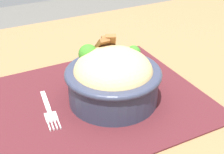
{
  "coord_description": "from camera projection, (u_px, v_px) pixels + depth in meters",
  "views": [
    {
      "loc": [
        0.24,
        0.48,
        1.12
      ],
      "look_at": [
        -0.01,
        -0.0,
        0.79
      ],
      "focal_mm": 53.41,
      "sensor_mm": 36.0,
      "label": 1
    }
  ],
  "objects": [
    {
      "name": "table",
      "position": [
        110.0,
        125.0,
        0.68
      ],
      "size": [
        1.37,
        0.96,
        0.74
      ],
      "color": "olive",
      "rests_on": "ground_plane"
    },
    {
      "name": "bowl",
      "position": [
        112.0,
        77.0,
        0.64
      ],
      "size": [
        0.21,
        0.21,
        0.12
      ],
      "color": "#2D3347",
      "rests_on": "placemat"
    },
    {
      "name": "placemat",
      "position": [
        92.0,
        102.0,
        0.65
      ],
      "size": [
        0.43,
        0.36,
        0.0
      ],
      "primitive_type": "cube",
      "rotation": [
        0.0,
        0.0,
        0.01
      ],
      "color": "#47191E",
      "rests_on": "table"
    },
    {
      "name": "fork",
      "position": [
        49.0,
        111.0,
        0.62
      ],
      "size": [
        0.03,
        0.13,
        0.0
      ],
      "color": "silver",
      "rests_on": "placemat"
    }
  ]
}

